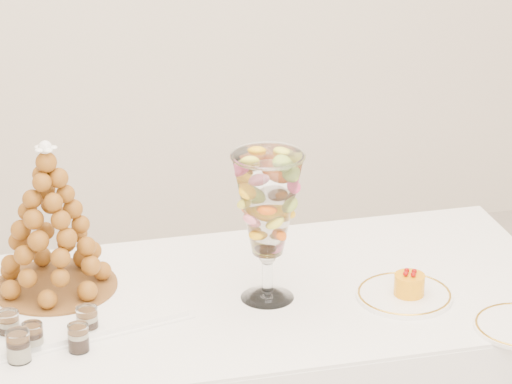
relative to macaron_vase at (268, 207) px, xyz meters
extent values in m
cube|color=white|center=(-0.20, 0.02, -0.25)|extent=(1.91, 0.79, 0.01)
cube|color=white|center=(-0.53, 0.08, -0.24)|extent=(0.64, 0.54, 0.02)
cylinder|color=white|center=(0.00, 0.00, -0.24)|extent=(0.13, 0.13, 0.02)
cylinder|color=white|center=(0.00, 0.00, -0.18)|extent=(0.03, 0.03, 0.09)
sphere|color=white|center=(0.00, 0.00, -0.13)|extent=(0.04, 0.04, 0.04)
cylinder|color=white|center=(0.33, -0.08, -0.24)|extent=(0.24, 0.24, 0.01)
cylinder|color=white|center=(-0.64, -0.07, -0.21)|extent=(0.06, 0.06, 0.07)
cylinder|color=white|center=(-0.58, -0.13, -0.21)|extent=(0.06, 0.06, 0.07)
cylinder|color=white|center=(-0.46, -0.09, -0.21)|extent=(0.06, 0.06, 0.07)
cylinder|color=white|center=(-0.62, -0.17, -0.21)|extent=(0.06, 0.06, 0.07)
cylinder|color=white|center=(-0.48, -0.16, -0.21)|extent=(0.05, 0.05, 0.07)
cylinder|color=brown|center=(-0.51, 0.14, -0.22)|extent=(0.31, 0.31, 0.01)
cone|color=brown|center=(-0.51, 0.14, -0.03)|extent=(0.27, 0.27, 0.37)
sphere|color=white|center=(-0.51, 0.14, 0.14)|extent=(0.04, 0.04, 0.04)
cylinder|color=orange|center=(0.34, -0.08, -0.21)|extent=(0.08, 0.08, 0.05)
sphere|color=#920805|center=(0.36, -0.08, -0.18)|extent=(0.01, 0.01, 0.01)
sphere|color=#920805|center=(0.34, -0.07, -0.18)|extent=(0.01, 0.01, 0.01)
sphere|color=#920805|center=(0.33, -0.09, -0.18)|extent=(0.01, 0.01, 0.01)
sphere|color=#920805|center=(0.35, -0.10, -0.18)|extent=(0.01, 0.01, 0.01)
camera|label=1|loc=(-0.63, -2.61, 1.17)|focal=85.00mm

